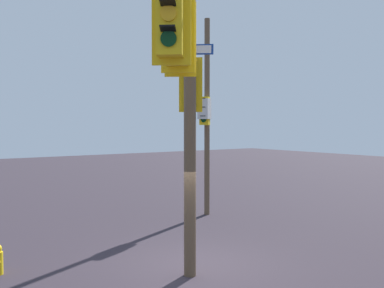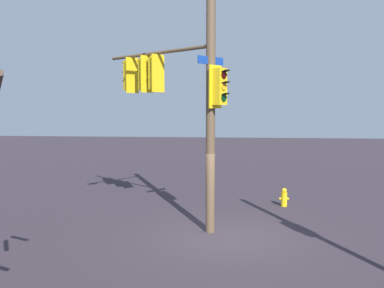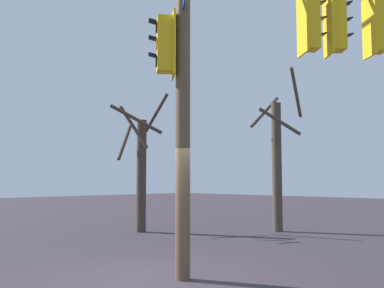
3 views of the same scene
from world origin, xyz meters
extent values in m
plane|color=#322A32|center=(0.00, 0.00, 0.00)|extent=(80.00, 80.00, 0.00)
cylinder|color=brown|center=(0.48, -0.48, 4.56)|extent=(0.29, 0.29, 9.13)
cube|color=yellow|center=(2.53, -2.14, 5.10)|extent=(0.46, 0.47, 1.10)
cube|color=yellow|center=(2.39, -2.04, 5.10)|extent=(0.38, 0.46, 1.30)
cylinder|color=#2F0403|center=(2.66, -2.24, 5.44)|extent=(0.16, 0.19, 0.22)
cube|color=black|center=(2.71, -2.29, 5.56)|extent=(0.26, 0.26, 0.06)
cylinder|color=#F2A814|center=(2.66, -2.24, 5.10)|extent=(0.16, 0.19, 0.22)
cube|color=black|center=(2.71, -2.29, 5.22)|extent=(0.26, 0.26, 0.06)
cylinder|color=black|center=(2.66, -2.24, 4.76)|extent=(0.16, 0.19, 0.22)
cube|color=black|center=(2.71, -2.29, 4.88)|extent=(0.26, 0.26, 0.06)
cube|color=yellow|center=(2.96, -2.50, 5.10)|extent=(0.46, 0.47, 1.10)
cube|color=yellow|center=(2.84, -2.38, 5.10)|extent=(0.41, 0.44, 1.30)
cylinder|color=#2F0403|center=(3.08, -2.61, 5.44)|extent=(0.17, 0.18, 0.22)
cube|color=black|center=(3.14, -2.66, 5.56)|extent=(0.26, 0.26, 0.06)
cylinder|color=#F2A814|center=(3.08, -2.61, 5.10)|extent=(0.17, 0.18, 0.22)
cube|color=black|center=(3.14, -2.66, 5.22)|extent=(0.26, 0.26, 0.06)
cylinder|color=black|center=(3.08, -2.61, 4.76)|extent=(0.17, 0.18, 0.22)
cube|color=black|center=(3.14, -2.66, 4.88)|extent=(0.26, 0.26, 0.06)
cube|color=yellow|center=(3.65, -3.06, 5.10)|extent=(0.46, 0.47, 1.10)
cube|color=yellow|center=(3.52, -2.95, 5.10)|extent=(0.39, 0.46, 1.30)
cylinder|color=#2F0403|center=(3.78, -3.16, 5.44)|extent=(0.16, 0.19, 0.22)
cube|color=yellow|center=(0.20, -0.25, 4.56)|extent=(0.46, 0.47, 1.10)
cube|color=yellow|center=(0.34, -0.35, 4.56)|extent=(0.37, 0.47, 1.30)
cylinder|color=#2F0403|center=(0.07, -0.15, 4.90)|extent=(0.16, 0.19, 0.22)
cube|color=black|center=(0.01, -0.10, 5.02)|extent=(0.25, 0.26, 0.06)
cylinder|color=#F2A814|center=(0.07, -0.15, 4.56)|extent=(0.16, 0.19, 0.22)
cube|color=black|center=(0.01, -0.10, 4.68)|extent=(0.25, 0.26, 0.06)
cylinder|color=black|center=(0.07, -0.15, 4.22)|extent=(0.16, 0.19, 0.22)
cube|color=black|center=(0.01, -0.10, 4.34)|extent=(0.25, 0.26, 0.06)
cube|color=navy|center=(0.48, -0.48, 5.36)|extent=(0.74, 0.85, 0.24)
cube|color=white|center=(0.50, -0.49, 5.36)|extent=(0.66, 0.76, 0.18)
cylinder|color=#43342B|center=(4.73, 6.08, 2.06)|extent=(0.36, 0.36, 4.11)
cylinder|color=#43342B|center=(4.35, 6.62, 3.31)|extent=(1.22, 0.90, 1.44)
cylinder|color=#43342B|center=(4.01, 5.52, 4.02)|extent=(1.25, 1.56, 1.10)
cylinder|color=#43342B|center=(5.39, 6.05, 4.42)|extent=(0.18, 1.42, 1.41)
cylinder|color=#43342B|center=(4.20, 5.89, 3.80)|extent=(0.53, 1.20, 1.61)
cylinder|color=#453D30|center=(8.39, 2.63, 2.39)|extent=(0.36, 0.36, 4.79)
cylinder|color=#453D30|center=(8.56, 3.27, 4.53)|extent=(1.39, 0.48, 1.32)
cylinder|color=#453D30|center=(8.65, 1.91, 5.12)|extent=(1.56, 0.67, 1.65)
cylinder|color=#453D30|center=(7.86, 2.13, 3.99)|extent=(1.14, 1.19, 1.04)
camera|label=1|loc=(8.68, -6.28, 3.59)|focal=39.91mm
camera|label=2|loc=(-0.21, 12.69, 4.01)|focal=39.89mm
camera|label=3|loc=(-5.43, -6.56, 1.89)|focal=40.88mm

